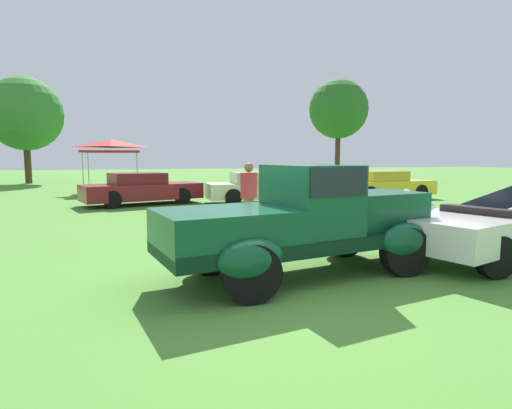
% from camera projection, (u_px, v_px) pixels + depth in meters
% --- Properties ---
extents(ground_plane, '(120.00, 120.00, 0.00)m').
position_uv_depth(ground_plane, '(282.00, 287.00, 5.87)').
color(ground_plane, '#4C8433').
extents(feature_pickup_truck, '(4.64, 2.45, 1.70)m').
position_uv_depth(feature_pickup_truck, '(305.00, 220.00, 6.35)').
color(feature_pickup_truck, black).
rests_on(feature_pickup_truck, ground_plane).
extents(neighbor_convertible, '(4.44, 2.90, 1.40)m').
position_uv_depth(neighbor_convertible, '(490.00, 225.00, 7.61)').
color(neighbor_convertible, silver).
rests_on(neighbor_convertible, ground_plane).
extents(show_car_burgundy, '(4.71, 2.90, 1.22)m').
position_uv_depth(show_car_burgundy, '(142.00, 189.00, 16.00)').
color(show_car_burgundy, maroon).
rests_on(show_car_burgundy, ground_plane).
extents(show_car_cream, '(4.30, 1.80, 1.22)m').
position_uv_depth(show_car_cream, '(260.00, 188.00, 16.62)').
color(show_car_cream, beige).
rests_on(show_car_cream, ground_plane).
extents(show_car_yellow, '(4.52, 2.08, 1.22)m').
position_uv_depth(show_car_yellow, '(384.00, 185.00, 18.15)').
color(show_car_yellow, yellow).
rests_on(show_car_yellow, ground_plane).
extents(spectator_between_cars, '(0.44, 0.46, 1.69)m').
position_uv_depth(spectator_between_cars, '(249.00, 196.00, 9.82)').
color(spectator_between_cars, '#7F7056').
rests_on(spectator_between_cars, ground_plane).
extents(canopy_tent_center_field, '(2.78, 2.78, 2.71)m').
position_uv_depth(canopy_tent_center_field, '(111.00, 145.00, 21.25)').
color(canopy_tent_center_field, '#B7B7BC').
rests_on(canopy_tent_center_field, ground_plane).
extents(treeline_mid_left, '(5.00, 5.00, 7.27)m').
position_uv_depth(treeline_mid_left, '(25.00, 114.00, 28.49)').
color(treeline_mid_left, '#47331E').
rests_on(treeline_mid_left, ground_plane).
extents(treeline_center, '(5.05, 5.05, 8.46)m').
position_uv_depth(treeline_center, '(338.00, 109.00, 35.82)').
color(treeline_center, '#47331E').
rests_on(treeline_center, ground_plane).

